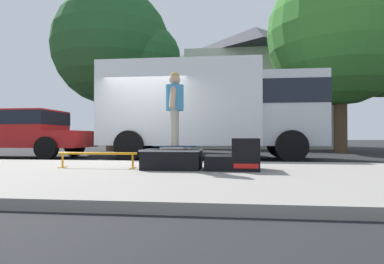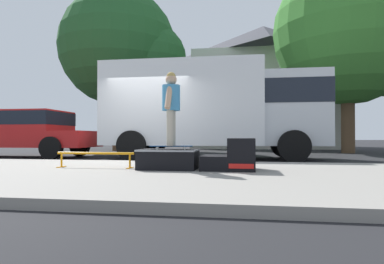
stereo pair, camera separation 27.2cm
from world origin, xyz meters
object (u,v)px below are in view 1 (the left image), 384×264
Objects in this scene: street_tree_main at (349,37)px; grind_rail at (97,156)px; box_truck at (211,106)px; skater_kid at (175,102)px; street_tree_neighbour at (118,50)px; skateboard at (175,146)px; skate_box at (172,158)px; pickup_truck_red at (14,132)px; kicker_ramp at (237,157)px.

grind_rail is at bearing -130.12° from street_tree_main.
skater_kid is at bearing -94.80° from box_truck.
street_tree_main reaches higher than street_tree_neighbour.
skateboard is 0.59× the size of skater_kid.
grind_rail is at bearing -72.69° from street_tree_neighbour.
skateboard reaches higher than skate_box.
grind_rail is at bearing 177.65° from skateboard.
skater_kid is at bearing 0.00° from skateboard.
skateboard is 12.05m from street_tree_main.
skate_box is 1.32× the size of skateboard.
street_tree_main is at bearing 55.68° from skate_box.
skate_box is 0.69× the size of grind_rail.
street_tree_main reaches higher than skater_kid.
skater_kid is 11.60m from street_tree_neighbour.
pickup_truck_red is at bearing 144.54° from skateboard.
skateboard is at bearing -124.00° from street_tree_main.
street_tree_main is at bearing 20.30° from pickup_truck_red.
skateboard is 0.10× the size of street_tree_neighbour.
skateboard is at bearing -35.46° from pickup_truck_red.
skater_kid is 0.20× the size of box_truck.
kicker_ramp reaches higher than grind_rail.
street_tree_neighbour is (-10.82, 0.73, -0.04)m from street_tree_main.
skate_box is 11.92m from street_tree_neighbour.
grind_rail is at bearing -42.56° from pickup_truck_red.
box_truck is 0.81× the size of street_tree_main.
kicker_ramp is 1.14m from skateboard.
pickup_truck_red is 14.13m from street_tree_main.
street_tree_neighbour is (-4.59, 9.98, 4.55)m from skateboard.
skater_kid is (1.50, -0.06, 1.00)m from grind_rail.
skater_kid is at bearing -2.35° from grind_rail.
pickup_truck_red is (-4.91, 4.50, 0.55)m from grind_rail.
skateboard is 7.88m from pickup_truck_red.
pickup_truck_red is 0.70× the size of street_tree_neighbour.
street_tree_neighbour is (-4.54, 9.93, 4.77)m from skate_box.
pickup_truck_red is (-7.53, 4.52, 0.54)m from kicker_ramp.
pickup_truck_red is at bearing 149.02° from kicker_ramp.
street_tree_main is (7.74, 9.18, 4.78)m from grind_rail.
skate_box is 12.13m from street_tree_main.
skater_kid is at bearing -40.57° from skate_box.
skater_kid is 11.77m from street_tree_main.
pickup_truck_red is at bearing 137.44° from grind_rail.
skate_box is 0.13× the size of street_tree_neighbour.
pickup_truck_red reaches higher than skateboard.
box_truck reaches higher than skate_box.
street_tree_main is at bearing 56.00° from skater_kid.
kicker_ramp is at bearing 2.09° from skateboard.
box_truck is at bearing -142.17° from street_tree_main.
street_tree_main is at bearing 37.83° from box_truck.
skateboard is at bearing -94.80° from box_truck.
skater_kid reaches higher than skateboard.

